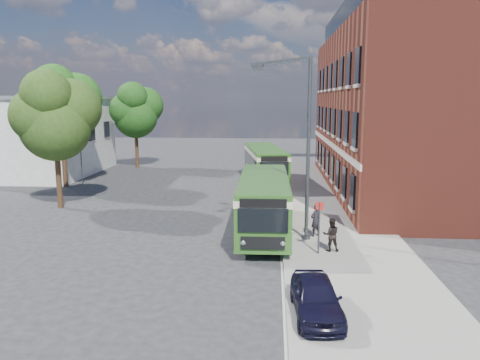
# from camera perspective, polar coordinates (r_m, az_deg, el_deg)

# --- Properties ---
(ground) EXTENTS (120.00, 120.00, 0.00)m
(ground) POSITION_cam_1_polar(r_m,az_deg,el_deg) (25.95, -3.86, -5.95)
(ground) COLOR #262628
(ground) RESTS_ON ground
(pavement) EXTENTS (6.00, 48.00, 0.15)m
(pavement) POSITION_cam_1_polar(r_m,az_deg,el_deg) (33.64, 9.96, -2.27)
(pavement) COLOR #99968B
(pavement) RESTS_ON ground
(kerb_line) EXTENTS (0.12, 48.00, 0.01)m
(kerb_line) POSITION_cam_1_polar(r_m,az_deg,el_deg) (33.48, 4.75, -2.34)
(kerb_line) COLOR beige
(kerb_line) RESTS_ON ground
(brick_office) EXTENTS (12.10, 26.00, 14.20)m
(brick_office) POSITION_cam_1_polar(r_m,az_deg,el_deg) (38.19, 20.29, 9.13)
(brick_office) COLOR maroon
(brick_office) RESTS_ON ground
(white_building) EXTENTS (9.40, 13.40, 7.30)m
(white_building) POSITION_cam_1_polar(r_m,az_deg,el_deg) (47.95, -22.68, 5.04)
(white_building) COLOR beige
(white_building) RESTS_ON ground
(flagpole) EXTENTS (0.95, 0.10, 9.00)m
(flagpole) POSITION_cam_1_polar(r_m,az_deg,el_deg) (41.01, -18.95, 6.37)
(flagpole) COLOR #393C3F
(flagpole) RESTS_ON ground
(street_lamp) EXTENTS (2.96, 2.38, 9.00)m
(street_lamp) POSITION_cam_1_polar(r_m,az_deg,el_deg) (22.87, 7.42, 4.09)
(street_lamp) COLOR #393C3F
(street_lamp) RESTS_ON ground
(bus_stop_sign) EXTENTS (0.35, 0.08, 2.52)m
(bus_stop_sign) POSITION_cam_1_polar(r_m,az_deg,el_deg) (21.36, 9.61, -5.34)
(bus_stop_sign) COLOR #393C3F
(bus_stop_sign) RESTS_ON ground
(bus_front) EXTENTS (2.74, 9.85, 3.02)m
(bus_front) POSITION_cam_1_polar(r_m,az_deg,el_deg) (24.71, 2.93, -2.37)
(bus_front) COLOR #2F5D1F
(bus_front) RESTS_ON ground
(bus_rear) EXTENTS (4.07, 10.23, 3.02)m
(bus_rear) POSITION_cam_1_polar(r_m,az_deg,el_deg) (39.58, 3.07, 2.26)
(bus_rear) COLOR #2A6019
(bus_rear) RESTS_ON ground
(parked_car) EXTENTS (1.70, 3.76, 1.25)m
(parked_car) POSITION_cam_1_polar(r_m,az_deg,el_deg) (15.67, 9.27, -13.91)
(parked_car) COLOR black
(parked_car) RESTS_ON pavement
(pedestrian_a) EXTENTS (0.73, 0.70, 1.67)m
(pedestrian_a) POSITION_cam_1_polar(r_m,az_deg,el_deg) (24.10, 9.19, -4.86)
(pedestrian_a) COLOR black
(pedestrian_a) RESTS_ON pavement
(pedestrian_b) EXTENTS (0.77, 0.60, 1.55)m
(pedestrian_b) POSITION_cam_1_polar(r_m,az_deg,el_deg) (21.96, 11.05, -6.55)
(pedestrian_b) COLOR black
(pedestrian_b) RESTS_ON pavement
(tree_left) EXTENTS (5.26, 5.00, 8.88)m
(tree_left) POSITION_cam_1_polar(r_m,az_deg,el_deg) (32.14, -21.61, 7.34)
(tree_left) COLOR #362213
(tree_left) RESTS_ON ground
(tree_mid) EXTENTS (5.75, 5.46, 9.70)m
(tree_mid) POSITION_cam_1_polar(r_m,az_deg,el_deg) (39.94, -20.96, 8.54)
(tree_mid) COLOR #362213
(tree_mid) RESTS_ON ground
(tree_right) EXTENTS (5.19, 4.94, 8.77)m
(tree_right) POSITION_cam_1_polar(r_m,az_deg,el_deg) (49.37, -12.58, 8.34)
(tree_right) COLOR #362213
(tree_right) RESTS_ON ground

